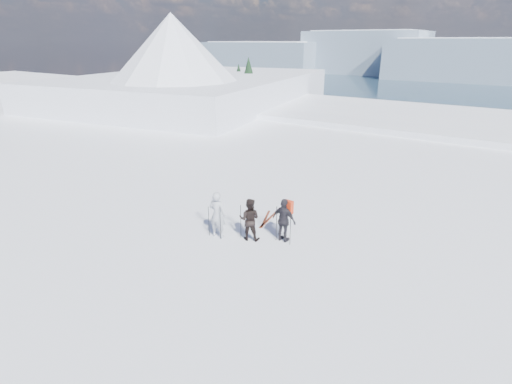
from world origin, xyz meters
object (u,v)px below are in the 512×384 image
Objects in this scene: skier_dark at (249,219)px; skier_pack at (284,220)px; skier_grey at (217,215)px; skis_loose at (267,219)px.

skier_dark is 1.27m from skier_pack.
skier_grey is at bearing 2.31° from skier_dark.
skier_dark reaches higher than skis_loose.
skis_loose is (0.73, 2.30, -0.89)m from skier_grey.
skier_dark is at bearing 31.15° from skier_pack.
skier_pack is 0.98× the size of skis_loose.
skier_grey reaches higher than skier_pack.
skier_dark is (1.11, 0.49, -0.10)m from skier_grey.
skier_grey is at bearing 29.36° from skier_pack.
skier_pack is at bearing -162.69° from skier_grey.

